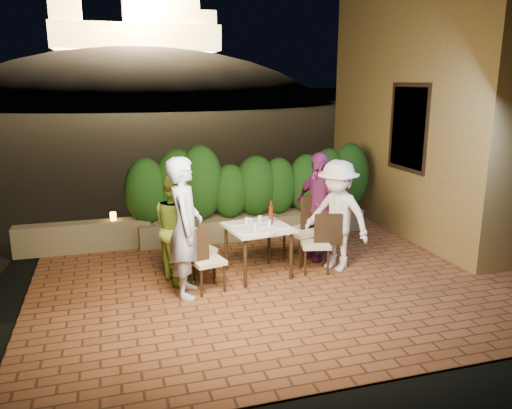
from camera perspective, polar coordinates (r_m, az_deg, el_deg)
name	(u,v)px	position (r m, az deg, el deg)	size (l,w,h in m)	color
ground	(287,285)	(7.19, 3.52, -9.16)	(400.00, 400.00, 0.00)	black
terrace_floor	(275,276)	(7.65, 2.22, -8.14)	(7.00, 6.00, 0.15)	brown
building_wall	(433,97)	(10.11, 19.56, 11.46)	(1.60, 5.00, 5.00)	olive
window_pane	(410,128)	(9.29, 17.17, 8.39)	(0.08, 1.00, 1.40)	black
window_frame	(409,128)	(9.28, 17.12, 8.39)	(0.06, 1.15, 1.55)	black
planter	(255,225)	(9.24, -0.17, -2.40)	(4.20, 0.55, 0.40)	brown
hedge	(255,186)	(9.06, -0.17, 2.15)	(4.00, 0.70, 1.10)	#14380F
parapet	(84,237)	(8.90, -19.08, -3.51)	(2.20, 0.30, 0.50)	brown
hill	(142,135)	(66.70, -12.87, 7.73)	(52.00, 40.00, 22.00)	black
fortress	(136,16)	(66.79, -13.58, 20.18)	(26.00, 8.00, 8.00)	#FFCC7A
dining_table	(258,251)	(7.36, 0.22, -5.29)	(0.87, 0.87, 0.75)	white
plate_nw	(249,232)	(6.95, -0.84, -3.17)	(0.21, 0.21, 0.01)	white
plate_sw	(237,224)	(7.35, -2.22, -2.21)	(0.21, 0.21, 0.01)	white
plate_ne	(282,226)	(7.22, 3.01, -2.52)	(0.24, 0.24, 0.01)	white
plate_se	(270,220)	(7.53, 1.58, -1.82)	(0.21, 0.21, 0.01)	white
plate_centre	(257,226)	(7.25, 0.14, -2.42)	(0.23, 0.23, 0.01)	white
plate_front	(270,232)	(6.96, 1.62, -3.15)	(0.22, 0.22, 0.01)	white
glass_nw	(255,226)	(7.07, -0.11, -2.47)	(0.06, 0.06, 0.10)	silver
glass_sw	(247,221)	(7.32, -1.04, -1.88)	(0.06, 0.06, 0.11)	silver
glass_ne	(269,223)	(7.23, 1.52, -2.13)	(0.06, 0.06, 0.10)	silver
glass_se	(260,219)	(7.41, 0.45, -1.69)	(0.06, 0.06, 0.11)	silver
beer_bottle	(271,212)	(7.36, 1.71, -0.85)	(0.07, 0.07, 0.34)	#511C0D
bowl	(249,220)	(7.47, -0.82, -1.83)	(0.15, 0.15, 0.04)	white
chair_left_front	(207,259)	(6.83, -5.57, -6.27)	(0.41, 0.41, 0.89)	black
chair_left_back	(198,248)	(7.29, -6.67, -4.94)	(0.42, 0.42, 0.90)	black
chair_right_front	(315,243)	(7.52, 6.78, -4.39)	(0.41, 0.41, 0.89)	black
chair_right_back	(302,230)	(7.88, 5.31, -2.88)	(0.49, 0.49, 1.06)	black
diner_blue	(185,228)	(6.58, -8.10, -2.64)	(0.68, 0.45, 1.87)	#ACBFDD
diner_green	(177,228)	(7.16, -9.02, -2.65)	(0.76, 0.59, 1.55)	#9CC43D
diner_white	(337,216)	(7.56, 9.26, -1.28)	(1.08, 0.62, 1.68)	silver
diner_purple	(319,206)	(7.98, 7.16, -0.20)	(1.02, 0.42, 1.73)	#772769
parapet_lamp	(113,216)	(8.80, -16.02, -1.30)	(0.10, 0.10, 0.14)	orange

